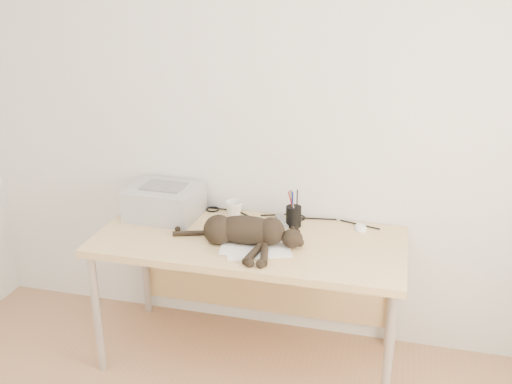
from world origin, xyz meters
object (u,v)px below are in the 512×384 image
(desk, at_px, (253,254))
(mug, at_px, (234,209))
(printer, at_px, (165,201))
(cat, at_px, (242,232))
(mouse, at_px, (361,226))
(pen_cup, at_px, (294,216))

(desk, relative_size, mug, 16.13)
(desk, distance_m, printer, 0.59)
(cat, relative_size, mouse, 5.97)
(desk, height_order, cat, cat)
(pen_cup, bearing_deg, desk, -148.58)
(cat, height_order, mouse, cat)
(mug, bearing_deg, mouse, 0.95)
(pen_cup, bearing_deg, cat, -126.83)
(desk, height_order, mug, mug)
(desk, distance_m, cat, 0.26)
(mouse, bearing_deg, printer, 173.55)
(cat, distance_m, pen_cup, 0.35)
(cat, relative_size, pen_cup, 3.25)
(cat, height_order, pen_cup, pen_cup)
(desk, relative_size, printer, 4.04)
(mug, bearing_deg, printer, -168.82)
(desk, xyz_separation_m, pen_cup, (0.19, 0.12, 0.19))
(mouse, bearing_deg, mug, 169.91)
(pen_cup, distance_m, mouse, 0.36)
(mouse, bearing_deg, desk, -173.84)
(printer, distance_m, cat, 0.58)
(mug, relative_size, mouse, 0.86)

